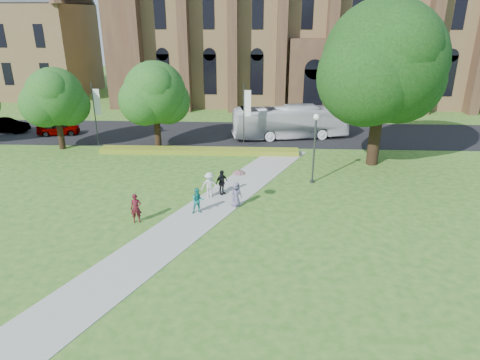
{
  "coord_description": "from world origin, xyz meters",
  "views": [
    {
      "loc": [
        3.47,
        -23.66,
        11.99
      ],
      "look_at": [
        2.23,
        2.67,
        1.6
      ],
      "focal_mm": 32.0,
      "sensor_mm": 36.0,
      "label": 1
    }
  ],
  "objects_px": {
    "tour_coach": "(290,122)",
    "pedestrian_0": "(136,208)",
    "car_0": "(58,128)",
    "car_1": "(6,126)",
    "large_tree": "(384,62)",
    "streetlamp": "(315,140)"
  },
  "relations": [
    {
      "from": "large_tree",
      "to": "car_1",
      "type": "height_order",
      "value": "large_tree"
    },
    {
      "from": "large_tree",
      "to": "pedestrian_0",
      "type": "distance_m",
      "value": 21.81
    },
    {
      "from": "streetlamp",
      "to": "car_1",
      "type": "distance_m",
      "value": 33.58
    },
    {
      "from": "car_0",
      "to": "large_tree",
      "type": "bearing_deg",
      "value": -116.48
    },
    {
      "from": "car_1",
      "to": "tour_coach",
      "type": "bearing_deg",
      "value": -92.15
    },
    {
      "from": "streetlamp",
      "to": "car_0",
      "type": "relative_size",
      "value": 1.25
    },
    {
      "from": "car_0",
      "to": "car_1",
      "type": "relative_size",
      "value": 0.94
    },
    {
      "from": "large_tree",
      "to": "car_0",
      "type": "relative_size",
      "value": 3.15
    },
    {
      "from": "tour_coach",
      "to": "car_0",
      "type": "relative_size",
      "value": 2.78
    },
    {
      "from": "car_1",
      "to": "pedestrian_0",
      "type": "height_order",
      "value": "pedestrian_0"
    },
    {
      "from": "tour_coach",
      "to": "pedestrian_0",
      "type": "bearing_deg",
      "value": 141.47
    },
    {
      "from": "car_0",
      "to": "car_1",
      "type": "xyz_separation_m",
      "value": [
        -5.95,
        0.68,
        0.02
      ]
    },
    {
      "from": "streetlamp",
      "to": "large_tree",
      "type": "height_order",
      "value": "large_tree"
    },
    {
      "from": "tour_coach",
      "to": "car_1",
      "type": "xyz_separation_m",
      "value": [
        -29.92,
        0.62,
        -0.88
      ]
    },
    {
      "from": "streetlamp",
      "to": "large_tree",
      "type": "relative_size",
      "value": 0.4
    },
    {
      "from": "large_tree",
      "to": "tour_coach",
      "type": "height_order",
      "value": "large_tree"
    },
    {
      "from": "large_tree",
      "to": "pedestrian_0",
      "type": "relative_size",
      "value": 7.33
    },
    {
      "from": "tour_coach",
      "to": "pedestrian_0",
      "type": "relative_size",
      "value": 6.46
    },
    {
      "from": "tour_coach",
      "to": "pedestrian_0",
      "type": "height_order",
      "value": "tour_coach"
    },
    {
      "from": "tour_coach",
      "to": "car_1",
      "type": "distance_m",
      "value": 29.94
    },
    {
      "from": "streetlamp",
      "to": "pedestrian_0",
      "type": "distance_m",
      "value": 13.65
    },
    {
      "from": "large_tree",
      "to": "pedestrian_0",
      "type": "height_order",
      "value": "large_tree"
    }
  ]
}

